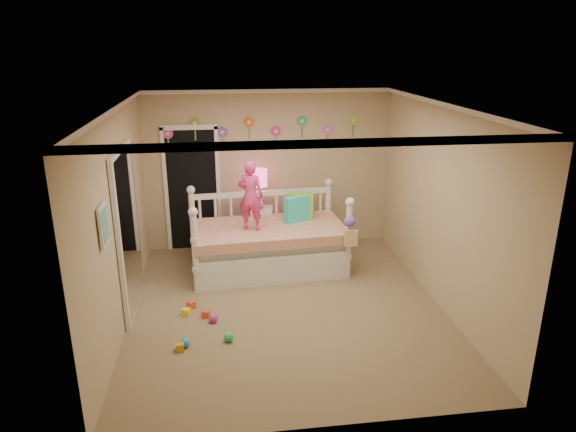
{
  "coord_description": "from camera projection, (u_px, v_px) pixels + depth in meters",
  "views": [
    {
      "loc": [
        -0.78,
        -5.94,
        3.28
      ],
      "look_at": [
        0.1,
        0.6,
        1.05
      ],
      "focal_mm": 32.0,
      "sensor_mm": 36.0,
      "label": 1
    }
  ],
  "objects": [
    {
      "name": "hanging_bag",
      "position": [
        350.0,
        232.0,
        7.19
      ],
      "size": [
        0.2,
        0.16,
        0.36
      ],
      "primitive_type": null,
      "color": "beige",
      "rests_on": "daybed"
    },
    {
      "name": "wall_picture",
      "position": [
        104.0,
        225.0,
        5.14
      ],
      "size": [
        0.05,
        0.34,
        0.42
      ],
      "primitive_type": "cube",
      "color": "white",
      "rests_on": "left_wall"
    },
    {
      "name": "crown_molding",
      "position": [
        286.0,
        108.0,
        5.91
      ],
      "size": [
        4.0,
        4.5,
        0.06
      ],
      "primitive_type": null,
      "color": "white",
      "rests_on": "ceiling"
    },
    {
      "name": "ceiling",
      "position": [
        286.0,
        105.0,
        5.9
      ],
      "size": [
        4.0,
        4.5,
        0.01
      ],
      "primitive_type": "cube",
      "color": "white",
      "rests_on": "floor"
    },
    {
      "name": "right_wall",
      "position": [
        441.0,
        206.0,
        6.57
      ],
      "size": [
        0.01,
        4.5,
        2.6
      ],
      "primitive_type": "cube",
      "color": "tan",
      "rests_on": "floor"
    },
    {
      "name": "pillow_lime",
      "position": [
        300.0,
        206.0,
        7.92
      ],
      "size": [
        0.45,
        0.28,
        0.4
      ],
      "primitive_type": "cube",
      "rotation": [
        0.0,
        0.0,
        -0.32
      ],
      "color": "#83C63C",
      "rests_on": "daybed"
    },
    {
      "name": "left_wall",
      "position": [
        119.0,
        220.0,
        6.06
      ],
      "size": [
        0.01,
        4.5,
        2.6
      ],
      "primitive_type": "cube",
      "color": "tan",
      "rests_on": "floor"
    },
    {
      "name": "child",
      "position": [
        251.0,
        196.0,
        7.34
      ],
      "size": [
        0.43,
        0.36,
        1.02
      ],
      "primitive_type": "imported",
      "rotation": [
        0.0,
        0.0,
        2.79
      ],
      "color": "#EF3683",
      "rests_on": "daybed"
    },
    {
      "name": "closet_doorway",
      "position": [
        192.0,
        189.0,
        8.34
      ],
      "size": [
        0.9,
        0.04,
        2.07
      ],
      "primitive_type": "cube",
      "color": "black",
      "rests_on": "back_wall"
    },
    {
      "name": "nightstand",
      "position": [
        259.0,
        230.0,
        8.41
      ],
      "size": [
        0.5,
        0.41,
        0.75
      ],
      "primitive_type": "cube",
      "rotation": [
        0.0,
        0.0,
        -0.16
      ],
      "color": "white",
      "rests_on": "floor"
    },
    {
      "name": "back_wall",
      "position": [
        269.0,
        170.0,
        8.42
      ],
      "size": [
        4.0,
        0.01,
        2.6
      ],
      "primitive_type": "cube",
      "color": "tan",
      "rests_on": "floor"
    },
    {
      "name": "table_lamp",
      "position": [
        258.0,
        183.0,
        8.15
      ],
      "size": [
        0.29,
        0.29,
        0.63
      ],
      "color": "#EA1F53",
      "rests_on": "nightstand"
    },
    {
      "name": "flower_decals",
      "position": [
        263.0,
        131.0,
        8.2
      ],
      "size": [
        3.4,
        0.02,
        0.5
      ],
      "primitive_type": null,
      "color": "#B2668C",
      "rests_on": "back_wall"
    },
    {
      "name": "pillow_turquoise",
      "position": [
        297.0,
        209.0,
        7.77
      ],
      "size": [
        0.41,
        0.3,
        0.39
      ],
      "primitive_type": "cube",
      "rotation": [
        0.0,
        0.0,
        0.46
      ],
      "color": "#2AD5C0",
      "rests_on": "daybed"
    },
    {
      "name": "mirror_closet",
      "position": [
        129.0,
        231.0,
        6.43
      ],
      "size": [
        0.07,
        1.3,
        2.1
      ],
      "primitive_type": "cube",
      "color": "white",
      "rests_on": "left_wall"
    },
    {
      "name": "daybed",
      "position": [
        268.0,
        230.0,
        7.66
      ],
      "size": [
        2.39,
        1.4,
        1.25
      ],
      "primitive_type": null,
      "rotation": [
        0.0,
        0.0,
        0.07
      ],
      "color": "white",
      "rests_on": "floor"
    },
    {
      "name": "floor",
      "position": [
        287.0,
        307.0,
        6.73
      ],
      "size": [
        4.0,
        4.5,
        0.01
      ],
      "primitive_type": "cube",
      "color": "#7F684C",
      "rests_on": "ground"
    },
    {
      "name": "toy_scatter",
      "position": [
        213.0,
        320.0,
        6.29
      ],
      "size": [
        0.87,
        1.34,
        0.11
      ],
      "primitive_type": null,
      "rotation": [
        0.0,
        0.0,
        -0.05
      ],
      "color": "#996666",
      "rests_on": "floor"
    }
  ]
}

